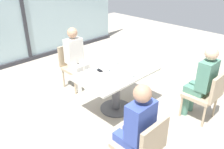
{
  "coord_description": "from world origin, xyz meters",
  "views": [
    {
      "loc": [
        -2.51,
        -2.43,
        2.41
      ],
      "look_at": [
        0.0,
        0.1,
        0.65
      ],
      "focal_mm": 37.44,
      "sensor_mm": 36.0,
      "label": 1
    }
  ],
  "objects": [
    {
      "name": "chair_front_right",
      "position": [
        0.82,
        -1.22,
        0.5
      ],
      "size": [
        0.46,
        0.5,
        0.87
      ],
      "color": "tan",
      "rests_on": "ground_plane"
    },
    {
      "name": "wine_glass_0",
      "position": [
        -0.2,
        -0.16,
        0.86
      ],
      "size": [
        0.07,
        0.07,
        0.18
      ],
      "color": "silver",
      "rests_on": "dining_table_main"
    },
    {
      "name": "wine_glass_3",
      "position": [
        0.04,
        -0.34,
        0.86
      ],
      "size": [
        0.07,
        0.07,
        0.18
      ],
      "color": "silver",
      "rests_on": "dining_table_main"
    },
    {
      "name": "wine_glass_2",
      "position": [
        -0.07,
        0.11,
        0.86
      ],
      "size": [
        0.07,
        0.07,
        0.18
      ],
      "color": "silver",
      "rests_on": "dining_table_main"
    },
    {
      "name": "person_front_right",
      "position": [
        0.82,
        -1.11,
        0.7
      ],
      "size": [
        0.34,
        0.39,
        1.26
      ],
      "color": "#4C7F6B",
      "rests_on": "ground_plane"
    },
    {
      "name": "wine_glass_4",
      "position": [
        -0.29,
        0.19,
        0.86
      ],
      "size": [
        0.07,
        0.07,
        0.18
      ],
      "color": "silver",
      "rests_on": "dining_table_main"
    },
    {
      "name": "chair_near_window",
      "position": [
        0.0,
        1.22,
        0.5
      ],
      "size": [
        0.46,
        0.51,
        0.87
      ],
      "color": "tan",
      "rests_on": "ground_plane"
    },
    {
      "name": "person_front_left",
      "position": [
        -0.82,
        -1.11,
        0.7
      ],
      "size": [
        0.34,
        0.39,
        1.26
      ],
      "color": "#384C9E",
      "rests_on": "ground_plane"
    },
    {
      "name": "wine_glass_1",
      "position": [
        0.41,
        0.01,
        0.86
      ],
      "size": [
        0.07,
        0.07,
        0.18
      ],
      "color": "silver",
      "rests_on": "dining_table_main"
    },
    {
      "name": "window_wall_backdrop",
      "position": [
        0.0,
        3.2,
        1.21
      ],
      "size": [
        5.76,
        0.1,
        2.7
      ],
      "color": "#9CB7BC",
      "rests_on": "ground_plane"
    },
    {
      "name": "dining_table_main",
      "position": [
        0.0,
        0.0,
        0.55
      ],
      "size": [
        1.36,
        0.84,
        0.73
      ],
      "color": "silver",
      "rests_on": "ground_plane"
    },
    {
      "name": "wine_glass_5",
      "position": [
        0.23,
        0.22,
        0.86
      ],
      "size": [
        0.07,
        0.07,
        0.18
      ],
      "color": "silver",
      "rests_on": "dining_table_main"
    },
    {
      "name": "coffee_cup",
      "position": [
        0.33,
        -0.32,
        0.78
      ],
      "size": [
        0.08,
        0.08,
        0.09
      ],
      "primitive_type": "cylinder",
      "color": "white",
      "rests_on": "dining_table_main"
    },
    {
      "name": "ground_plane",
      "position": [
        0.0,
        0.0,
        0.0
      ],
      "size": [
        12.0,
        12.0,
        0.0
      ],
      "primitive_type": "plane",
      "color": "#A89E8E"
    },
    {
      "name": "handbag_1",
      "position": [
        0.1,
        0.76,
        0.14
      ],
      "size": [
        0.34,
        0.28,
        0.28
      ],
      "primitive_type": "cube",
      "rotation": [
        0.0,
        0.0,
        -0.47
      ],
      "color": "silver",
      "rests_on": "ground_plane"
    },
    {
      "name": "chair_front_left",
      "position": [
        -0.82,
        -1.22,
        0.5
      ],
      "size": [
        0.46,
        0.5,
        0.87
      ],
      "color": "tan",
      "rests_on": "ground_plane"
    },
    {
      "name": "wine_glass_6",
      "position": [
        0.61,
        0.22,
        0.86
      ],
      "size": [
        0.07,
        0.07,
        0.18
      ],
      "color": "silver",
      "rests_on": "dining_table_main"
    },
    {
      "name": "cell_phone_on_table",
      "position": [
        -0.16,
        0.24,
        0.73
      ],
      "size": [
        0.09,
        0.15,
        0.01
      ],
      "primitive_type": "cube",
      "rotation": [
        0.0,
        0.0,
        -0.15
      ],
      "color": "black",
      "rests_on": "dining_table_main"
    },
    {
      "name": "person_near_window",
      "position": [
        -0.0,
        1.11,
        0.7
      ],
      "size": [
        0.34,
        0.39,
        1.26
      ],
      "color": "silver",
      "rests_on": "ground_plane"
    }
  ]
}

